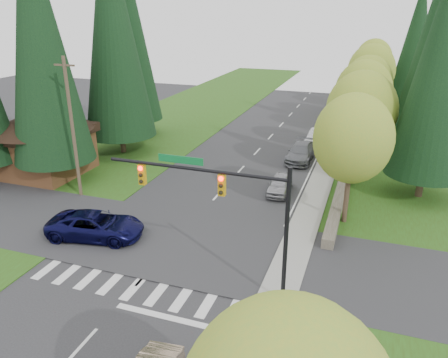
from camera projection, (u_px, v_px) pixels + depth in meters
The scene contains 30 objects.
ground at pixel (95, 330), 18.77m from camera, with size 120.00×120.00×0.00m, color #28282B.
grass_east at pixel (403, 194), 32.34m from camera, with size 14.00×110.00×0.06m, color #2D4713.
grass_west at pixel (103, 157), 40.31m from camera, with size 14.00×110.00×0.06m, color #2D4713.
cross_street at pixel (175, 242), 25.80m from camera, with size 120.00×8.00×0.10m, color #28282B.
sidewalk_east at pixel (324, 175), 35.95m from camera, with size 1.80×80.00×0.13m, color gray.
curb_east at pixel (313, 174), 36.21m from camera, with size 0.20×80.00×0.13m, color gray.
stone_wall_north at pixel (352, 147), 42.35m from camera, with size 0.70×40.00×0.70m, color #4C4438.
traffic_signal at pixel (225, 198), 19.55m from camera, with size 8.70×0.37×6.80m.
brown_building at pixel (42, 137), 35.39m from camera, with size 8.40×8.40×5.40m.
utility_pole at pixel (72, 128), 30.34m from camera, with size 1.60×0.24×10.00m.
decid_tree_0 at pixel (353, 139), 26.19m from camera, with size 4.80×4.80×8.37m.
decid_tree_1 at pixel (361, 111), 32.23m from camera, with size 5.20×5.20×8.80m.
decid_tree_2 at pixel (363, 93), 38.39m from camera, with size 5.00×5.00×8.82m.
decid_tree_3 at pixel (367, 84), 44.61m from camera, with size 5.00×5.00×8.55m.
decid_tree_4 at pixel (371, 71), 50.58m from camera, with size 5.40×5.40×9.18m.
decid_tree_5 at pixel (371, 68), 56.98m from camera, with size 4.80×4.80×8.30m.
decid_tree_6 at pixel (373, 60), 62.98m from camera, with size 5.20×5.20×8.86m.
conifer_w_a at pixel (39, 40), 31.09m from camera, with size 6.12×6.12×19.80m.
conifer_w_b at pixel (45, 49), 35.89m from camera, with size 5.44×5.44×17.80m.
conifer_w_c at pixel (113, 28), 37.63m from camera, with size 6.46×6.46×20.80m.
conifer_w_e at pixel (129, 36), 43.88m from camera, with size 5.78×5.78×18.80m.
conifer_e_a at pixel (442, 59), 28.45m from camera, with size 5.44×5.44×17.80m.
conifer_e_b at pixel (440, 32), 40.07m from camera, with size 6.12×6.12×19.80m.
conifer_e_c at pixel (416, 39), 53.22m from camera, with size 5.10×5.10×16.80m.
suv_navy at pixel (96, 226), 26.09m from camera, with size 2.63×5.70×1.58m, color #0A0A35.
parked_car_a at pixel (280, 184), 32.54m from camera, with size 1.54×3.83×1.31m, color #9E9EA3.
parked_car_b at pixel (301, 152), 39.36m from camera, with size 2.12×5.22×1.52m, color slate.
parked_car_c at pixel (318, 138), 43.46m from camera, with size 1.70×4.87×1.61m, color silver.
parked_car_d at pixel (335, 114), 54.12m from camera, with size 1.54×3.84×1.31m, color white.
parked_car_e at pixel (338, 106), 57.92m from camera, with size 1.89×4.66×1.35m, color #9B9B9F.
Camera 1 is at (10.20, -12.40, 12.96)m, focal length 35.00 mm.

